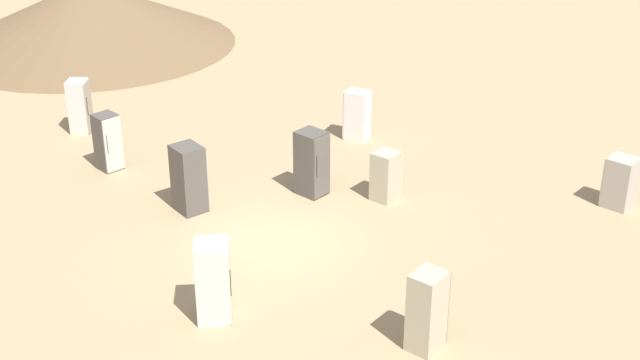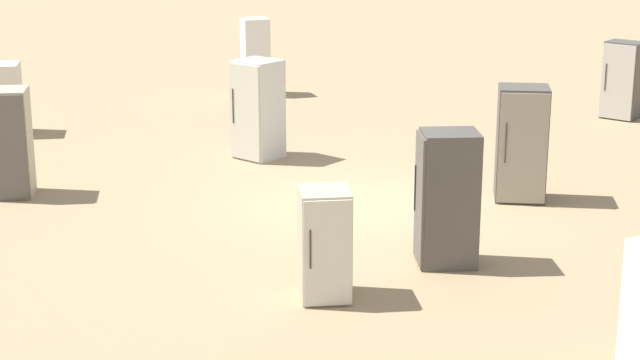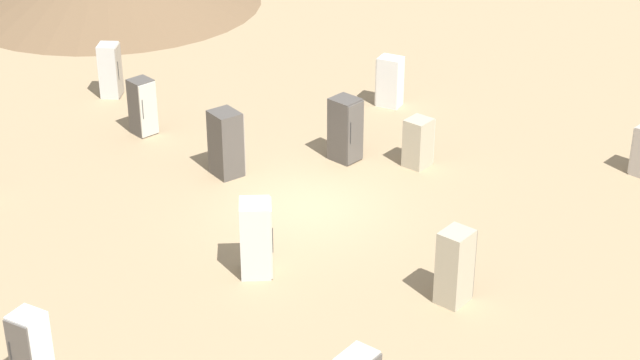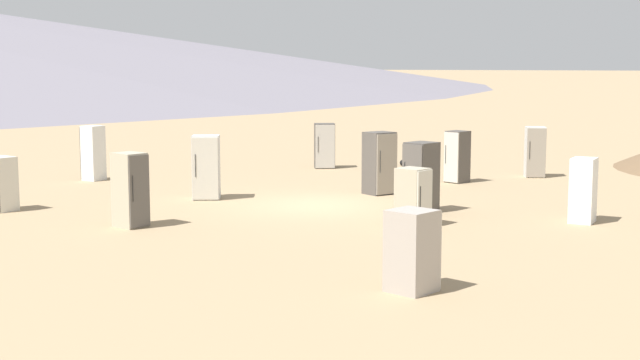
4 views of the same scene
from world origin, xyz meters
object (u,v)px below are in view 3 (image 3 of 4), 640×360
discarded_fridge_2 (345,129)px  discarded_fridge_1 (226,143)px  discarded_fridge_0 (256,238)px  discarded_fridge_7 (390,81)px  discarded_fridge_11 (143,107)px  discarded_fridge_3 (31,354)px  discarded_fridge_5 (418,142)px  discarded_fridge_8 (455,267)px  discarded_fridge_4 (110,70)px

discarded_fridge_2 → discarded_fridge_1: bearing=-31.0°
discarded_fridge_0 → discarded_fridge_2: (0.49, -6.36, 0.00)m
discarded_fridge_7 → discarded_fridge_11: bearing=132.5°
discarded_fridge_1 → discarded_fridge_7: bearing=98.7°
discarded_fridge_1 → discarded_fridge_3: 9.96m
discarded_fridge_2 → discarded_fridge_5: 2.07m
discarded_fridge_5 → discarded_fridge_8: 6.81m
discarded_fridge_0 → discarded_fridge_1: bearing=-171.1°
discarded_fridge_2 → discarded_fridge_8: discarded_fridge_2 is taller
discarded_fridge_1 → discarded_fridge_8: (-7.62, 3.40, -0.04)m
discarded_fridge_3 → discarded_fridge_11: bearing=-62.2°
discarded_fridge_0 → discarded_fridge_2: bearing=156.8°
discarded_fridge_2 → discarded_fridge_4: discarded_fridge_2 is taller
discarded_fridge_5 → discarded_fridge_7: discarded_fridge_7 is taller
discarded_fridge_0 → discarded_fridge_3: bearing=-46.3°
discarded_fridge_3 → discarded_fridge_8: discarded_fridge_3 is taller
discarded_fridge_4 → discarded_fridge_1: bearing=40.4°
discarded_fridge_1 → discarded_fridge_2: bearing=69.3°
discarded_fridge_0 → discarded_fridge_7: bearing=156.5°
discarded_fridge_1 → discarded_fridge_5: size_ratio=1.33×
discarded_fridge_0 → discarded_fridge_1: size_ratio=0.99×
discarded_fridge_0 → discarded_fridge_2: 6.38m
discarded_fridge_0 → discarded_fridge_7: 10.52m
discarded_fridge_7 → discarded_fridge_4: bearing=111.7°
discarded_fridge_2 → discarded_fridge_11: 6.21m
discarded_fridge_3 → discarded_fridge_4: size_ratio=1.05×
discarded_fridge_5 → discarded_fridge_2: bearing=-150.6°
discarded_fridge_0 → discarded_fridge_11: (6.64, -5.51, -0.07)m
discarded_fridge_7 → discarded_fridge_8: 11.07m
discarded_fridge_1 → discarded_fridge_11: (3.56, -1.34, -0.08)m
discarded_fridge_5 → discarded_fridge_7: (2.26, -3.63, 0.10)m
discarded_fridge_1 → discarded_fridge_8: discarded_fridge_1 is taller
discarded_fridge_3 → discarded_fridge_1: bearing=-78.4°
discarded_fridge_2 → discarded_fridge_3: discarded_fridge_2 is taller
discarded_fridge_3 → discarded_fridge_8: size_ratio=1.03×
discarded_fridge_3 → discarded_fridge_5: 13.05m
discarded_fridge_0 → discarded_fridge_3: size_ratio=1.01×
discarded_fridge_7 → discarded_fridge_8: discarded_fridge_8 is taller
discarded_fridge_5 → discarded_fridge_1: bearing=-134.0°
discarded_fridge_8 → discarded_fridge_2: bearing=147.3°
discarded_fridge_3 → discarded_fridge_0: bearing=-103.7°
discarded_fridge_4 → discarded_fridge_5: 10.69m
discarded_fridge_7 → discarded_fridge_11: size_ratio=0.94×
discarded_fridge_8 → discarded_fridge_1: bearing=171.3°
discarded_fridge_7 → discarded_fridge_11: (5.90, 4.98, 0.05)m
discarded_fridge_5 → discarded_fridge_7: 4.28m
discarded_fridge_3 → discarded_fridge_4: discarded_fridge_3 is taller
discarded_fridge_11 → discarded_fridge_8: bearing=89.5°
discarded_fridge_5 → discarded_fridge_11: discarded_fridge_11 is taller
discarded_fridge_11 → discarded_fridge_3: bearing=45.1°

